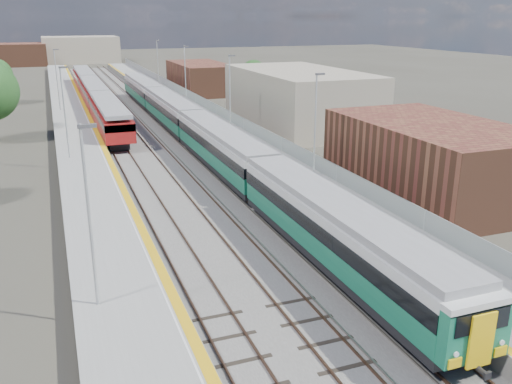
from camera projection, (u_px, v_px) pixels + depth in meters
ground at (156, 127)px, 63.38m from camera, size 320.00×320.00×0.00m
ballast_bed at (133, 124)px, 64.84m from camera, size 10.50×155.00×0.06m
tracks at (136, 120)px, 66.51m from camera, size 8.96×160.00×0.17m
platform_right at (194, 116)px, 67.20m from camera, size 4.70×155.00×8.52m
platform_left at (73, 124)px, 62.41m from camera, size 4.30×155.00×8.52m
buildings at (12, 23)px, 132.87m from camera, size 72.00×185.50×40.00m
green_train at (193, 126)px, 52.56m from camera, size 2.78×77.50×3.06m
red_train at (94, 93)px, 75.02m from camera, size 2.82×57.28×3.56m
tree_d at (254, 73)px, 89.02m from camera, size 4.10×4.10×5.55m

